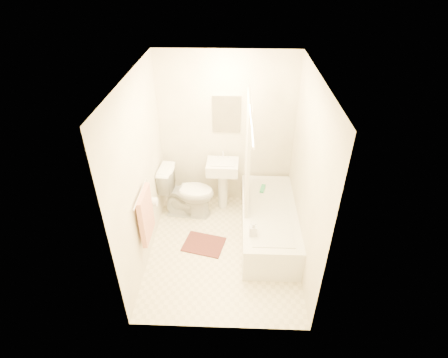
{
  "coord_description": "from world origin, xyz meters",
  "views": [
    {
      "loc": [
        0.14,
        -3.49,
        3.5
      ],
      "look_at": [
        0.0,
        0.25,
        1.0
      ],
      "focal_mm": 28.0,
      "sensor_mm": 36.0,
      "label": 1
    }
  ],
  "objects_px": {
    "toilet": "(188,192)",
    "soap_bottle": "(253,229)",
    "sink": "(223,183)",
    "bath_mat": "(204,244)",
    "bathtub": "(268,223)"
  },
  "relations": [
    {
      "from": "bathtub",
      "to": "soap_bottle",
      "type": "xyz_separation_m",
      "value": [
        -0.25,
        -0.52,
        0.34
      ]
    },
    {
      "from": "sink",
      "to": "bath_mat",
      "type": "height_order",
      "value": "sink"
    },
    {
      "from": "toilet",
      "to": "sink",
      "type": "height_order",
      "value": "sink"
    },
    {
      "from": "sink",
      "to": "bath_mat",
      "type": "distance_m",
      "value": 1.02
    },
    {
      "from": "bathtub",
      "to": "bath_mat",
      "type": "distance_m",
      "value": 0.96
    },
    {
      "from": "sink",
      "to": "bathtub",
      "type": "bearing_deg",
      "value": -42.52
    },
    {
      "from": "bathtub",
      "to": "soap_bottle",
      "type": "distance_m",
      "value": 0.67
    },
    {
      "from": "toilet",
      "to": "soap_bottle",
      "type": "relative_size",
      "value": 4.05
    },
    {
      "from": "bath_mat",
      "to": "toilet",
      "type": "bearing_deg",
      "value": 112.81
    },
    {
      "from": "bath_mat",
      "to": "soap_bottle",
      "type": "xyz_separation_m",
      "value": [
        0.66,
        -0.28,
        0.57
      ]
    },
    {
      "from": "toilet",
      "to": "sink",
      "type": "distance_m",
      "value": 0.56
    },
    {
      "from": "bathtub",
      "to": "soap_bottle",
      "type": "relative_size",
      "value": 8.44
    },
    {
      "from": "bathtub",
      "to": "soap_bottle",
      "type": "bearing_deg",
      "value": -115.68
    },
    {
      "from": "toilet",
      "to": "soap_bottle",
      "type": "xyz_separation_m",
      "value": [
        0.95,
        -0.99,
        0.18
      ]
    },
    {
      "from": "bath_mat",
      "to": "sink",
      "type": "bearing_deg",
      "value": 75.37
    }
  ]
}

